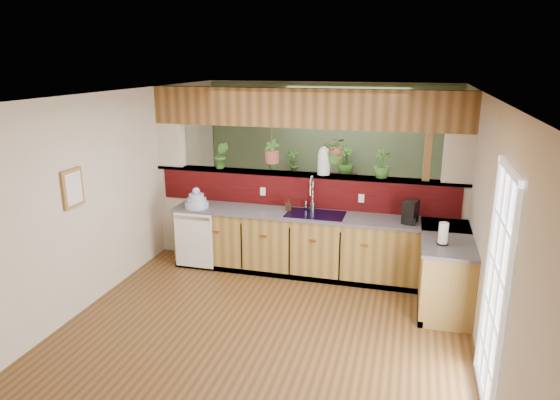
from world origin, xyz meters
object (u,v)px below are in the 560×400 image
(soap_dispenser, at_px, (288,204))
(coffee_maker, at_px, (410,213))
(glass_jar, at_px, (324,161))
(dish_stack, at_px, (197,201))
(faucet, at_px, (312,192))
(shelving_console, at_px, (319,198))
(paper_towel, at_px, (443,234))

(soap_dispenser, xyz_separation_m, coffee_maker, (1.69, -0.12, 0.05))
(soap_dispenser, height_order, glass_jar, glass_jar)
(dish_stack, bearing_deg, soap_dispenser, 9.04)
(faucet, bearing_deg, glass_jar, 60.54)
(glass_jar, bearing_deg, faucet, -119.46)
(faucet, bearing_deg, coffee_maker, -7.97)
(glass_jar, distance_m, shelving_console, 2.23)
(glass_jar, height_order, shelving_console, glass_jar)
(coffee_maker, relative_size, shelving_console, 0.22)
(faucet, relative_size, dish_stack, 1.51)
(dish_stack, xyz_separation_m, glass_jar, (1.78, 0.50, 0.60))
(coffee_maker, bearing_deg, soap_dispenser, -167.69)
(dish_stack, bearing_deg, glass_jar, 15.81)
(paper_towel, bearing_deg, shelving_console, 123.74)
(glass_jar, bearing_deg, paper_towel, -35.16)
(soap_dispenser, height_order, coffee_maker, coffee_maker)
(soap_dispenser, bearing_deg, shelving_console, 88.94)
(faucet, xyz_separation_m, coffee_maker, (1.37, -0.19, -0.14))
(paper_towel, bearing_deg, dish_stack, 169.31)
(paper_towel, distance_m, shelving_console, 3.70)
(faucet, distance_m, glass_jar, 0.49)
(paper_towel, bearing_deg, soap_dispenser, 157.63)
(soap_dispenser, bearing_deg, dish_stack, -170.96)
(dish_stack, xyz_separation_m, coffee_maker, (3.02, 0.09, 0.04))
(faucet, height_order, coffee_maker, faucet)
(dish_stack, xyz_separation_m, paper_towel, (3.40, -0.64, 0.04))
(faucet, relative_size, shelving_console, 0.38)
(faucet, height_order, paper_towel, faucet)
(faucet, relative_size, coffee_maker, 1.73)
(coffee_maker, bearing_deg, paper_towel, -45.83)
(dish_stack, height_order, glass_jar, glass_jar)
(faucet, xyz_separation_m, soap_dispenser, (-0.32, -0.07, -0.19))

